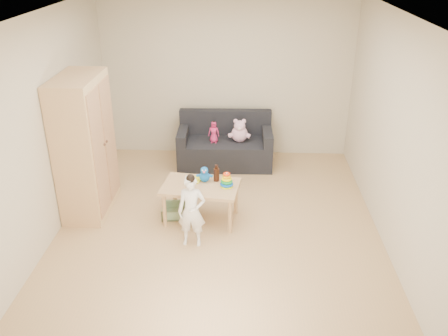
# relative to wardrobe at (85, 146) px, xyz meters

# --- Properties ---
(room) EXTENTS (4.50, 4.50, 4.50)m
(room) POSITION_rel_wardrobe_xyz_m (1.74, -0.27, 0.39)
(room) COLOR tan
(room) RESTS_ON ground
(wardrobe) EXTENTS (0.51, 1.01, 1.82)m
(wardrobe) POSITION_rel_wardrobe_xyz_m (0.00, 0.00, 0.00)
(wardrobe) COLOR #D9B277
(wardrobe) RESTS_ON ground
(sofa) EXTENTS (1.50, 0.78, 0.42)m
(sofa) POSITION_rel_wardrobe_xyz_m (1.73, 1.46, -0.70)
(sofa) COLOR black
(sofa) RESTS_ON ground
(play_table) EXTENTS (1.02, 0.72, 0.50)m
(play_table) POSITION_rel_wardrobe_xyz_m (1.50, -0.23, -0.66)
(play_table) COLOR tan
(play_table) RESTS_ON ground
(storage_bin) EXTENTS (0.48, 0.38, 0.13)m
(storage_bin) POSITION_rel_wardrobe_xyz_m (1.20, -0.13, -0.84)
(storage_bin) COLOR gray
(storage_bin) RESTS_ON ground
(toddler) EXTENTS (0.33, 0.23, 0.87)m
(toddler) POSITION_rel_wardrobe_xyz_m (1.45, -0.78, -0.47)
(toddler) COLOR white
(toddler) RESTS_ON ground
(pink_bear) EXTENTS (0.33, 0.30, 0.31)m
(pink_bear) POSITION_rel_wardrobe_xyz_m (1.96, 1.44, -0.33)
(pink_bear) COLOR #F7B6DA
(pink_bear) RESTS_ON sofa
(doll) EXTENTS (0.17, 0.12, 0.34)m
(doll) POSITION_rel_wardrobe_xyz_m (1.56, 1.38, -0.32)
(doll) COLOR #DB2968
(doll) RESTS_ON sofa
(ring_stacker) EXTENTS (0.17, 0.17, 0.19)m
(ring_stacker) POSITION_rel_wardrobe_xyz_m (1.83, -0.25, -0.33)
(ring_stacker) COLOR #E0FF0D
(ring_stacker) RESTS_ON play_table
(brown_bottle) EXTENTS (0.08, 0.08, 0.22)m
(brown_bottle) POSITION_rel_wardrobe_xyz_m (1.69, -0.09, -0.31)
(brown_bottle) COLOR black
(brown_bottle) RESTS_ON play_table
(blue_plush) EXTENTS (0.20, 0.17, 0.21)m
(blue_plush) POSITION_rel_wardrobe_xyz_m (1.54, -0.12, -0.30)
(blue_plush) COLOR blue
(blue_plush) RESTS_ON play_table
(wooden_figure) EXTENTS (0.05, 0.04, 0.12)m
(wooden_figure) POSITION_rel_wardrobe_xyz_m (1.40, -0.23, -0.35)
(wooden_figure) COLOR brown
(wooden_figure) RESTS_ON play_table
(yellow_book) EXTENTS (0.22, 0.22, 0.01)m
(yellow_book) POSITION_rel_wardrobe_xyz_m (1.40, -0.09, -0.40)
(yellow_book) COLOR #FFF51A
(yellow_book) RESTS_ON play_table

